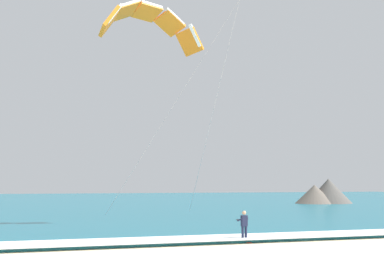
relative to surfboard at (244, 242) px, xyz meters
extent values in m
cube|color=#146075|center=(1.59, 59.53, 0.07)|extent=(200.00, 120.00, 0.20)
cube|color=white|center=(1.59, 0.53, 0.19)|extent=(200.00, 2.87, 0.04)
ellipsoid|color=#E04C38|center=(0.00, 0.00, 0.00)|extent=(0.62, 1.45, 0.05)
cube|color=black|center=(0.00, 0.25, 0.04)|extent=(0.17, 0.08, 0.04)
cube|color=black|center=(0.00, -0.25, 0.04)|extent=(0.17, 0.08, 0.04)
cylinder|color=#191E38|center=(-0.10, -0.01, 0.39)|extent=(0.14, 0.14, 0.84)
cylinder|color=#191E38|center=(0.10, 0.01, 0.39)|extent=(0.14, 0.14, 0.84)
cube|color=#191E38|center=(0.00, 0.00, 1.11)|extent=(0.36, 0.24, 0.60)
sphere|color=tan|center=(0.00, 0.00, 1.55)|extent=(0.22, 0.22, 0.22)
cylinder|color=#191E38|center=(-0.20, 0.13, 1.16)|extent=(0.16, 0.51, 0.22)
cylinder|color=#191E38|center=(0.16, 0.18, 1.16)|extent=(0.16, 0.51, 0.22)
cylinder|color=black|center=(-0.05, 0.38, 1.16)|extent=(0.55, 0.11, 0.04)
cube|color=#3F3F42|center=(-0.02, 0.12, 0.89)|extent=(0.13, 0.10, 0.10)
cube|color=orange|center=(-0.33, 9.41, 13.93)|extent=(2.17, 1.72, 2.04)
cube|color=white|center=(-0.07, 8.85, 14.27)|extent=(1.21, 0.72, 1.63)
cube|color=orange|center=(-1.95, 9.26, 15.18)|extent=(2.45, 2.02, 1.62)
cube|color=white|center=(-1.70, 8.70, 15.52)|extent=(1.64, 0.94, 1.07)
cube|color=orange|center=(-3.85, 8.62, 15.63)|extent=(2.37, 2.18, 0.84)
cube|color=white|center=(-3.60, 8.06, 15.97)|extent=(1.78, 1.01, 0.26)
cube|color=orange|center=(-5.60, 7.63, 15.18)|extent=(2.01, 2.16, 1.62)
cube|color=white|center=(-5.35, 7.07, 15.52)|extent=(1.62, 0.92, 1.07)
cube|color=orange|center=(-6.79, 6.52, 13.93)|extent=(1.34, 1.97, 2.04)
cube|color=white|center=(-6.54, 5.96, 14.27)|extent=(1.12, 0.68, 1.63)
cylinder|color=#B2B2B7|center=(-0.14, 4.89, 7.55)|extent=(0.40, 9.05, 12.77)
cylinder|color=#B2B2B7|center=(-3.37, 3.45, 7.55)|extent=(6.87, 6.17, 12.77)
cone|color=#56514C|center=(30.97, 39.53, 0.82)|extent=(5.82, 5.82, 1.69)
cone|color=#56514C|center=(30.84, 39.97, 1.34)|extent=(4.38, 4.38, 2.73)
cone|color=#665B51|center=(27.70, 38.53, 1.45)|extent=(6.27, 6.27, 2.95)
cone|color=#56514C|center=(30.27, 38.80, 1.91)|extent=(7.12, 7.12, 3.87)
camera|label=1|loc=(-10.46, -24.67, 3.18)|focal=44.75mm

